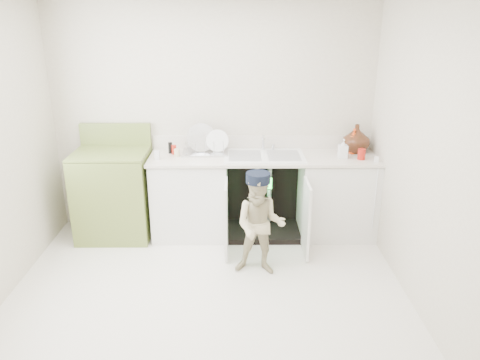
# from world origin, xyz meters

# --- Properties ---
(ground) EXTENTS (3.50, 3.50, 0.00)m
(ground) POSITION_xyz_m (0.00, 0.00, 0.00)
(ground) COLOR silver
(ground) RESTS_ON ground
(room_shell) EXTENTS (6.00, 5.50, 1.26)m
(room_shell) POSITION_xyz_m (0.00, 0.00, 1.25)
(room_shell) COLOR beige
(room_shell) RESTS_ON ground
(counter_run) EXTENTS (2.44, 1.02, 1.21)m
(counter_run) POSITION_xyz_m (0.58, 1.21, 0.47)
(counter_run) COLOR silver
(counter_run) RESTS_ON ground
(avocado_stove) EXTENTS (0.77, 0.65, 1.20)m
(avocado_stove) POSITION_xyz_m (-1.08, 1.18, 0.49)
(avocado_stove) COLOR olive
(avocado_stove) RESTS_ON ground
(repair_worker) EXTENTS (0.52, 0.72, 0.99)m
(repair_worker) POSITION_xyz_m (0.47, 0.36, 0.50)
(repair_worker) COLOR tan
(repair_worker) RESTS_ON ground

